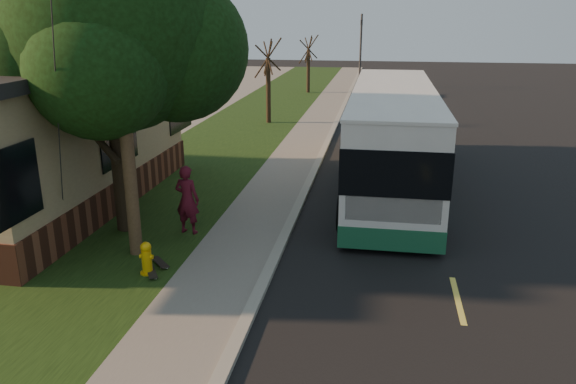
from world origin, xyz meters
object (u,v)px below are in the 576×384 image
object	(u,v)px
skateboard_main	(151,272)
skateboard_spare	(160,262)
skateboarder	(187,200)
distant_car	(384,85)
bare_tree_far	(308,65)
leafy_tree	(114,29)
bare_tree_near	(268,82)
transit_bus	(392,134)
traffic_signal	(361,46)
utility_pole	(119,57)
fire_hydrant	(147,258)

from	to	relation	value
skateboard_main	skateboard_spare	size ratio (longest dim) A/B	1.09
skateboarder	distant_car	world-z (taller)	skateboarder
bare_tree_far	skateboard_main	bearing A→B (deg)	-89.05
leafy_tree	bare_tree_near	bearing A→B (deg)	87.50
transit_bus	traffic_signal	bearing A→B (deg)	94.73
bare_tree_far	skateboard_spare	size ratio (longest dim) A/B	6.24
leafy_tree	skateboard_spare	distance (m)	5.74
skateboarder	transit_bus	bearing A→B (deg)	-124.02
utility_pole	skateboarder	size ratio (longest dim) A/B	5.03
bare_tree_near	transit_bus	size ratio (longest dim) A/B	0.36
bare_tree_near	distant_car	bearing A→B (deg)	61.86
traffic_signal	transit_bus	distance (m)	26.29
leafy_tree	transit_bus	xyz separation A→B (m)	(6.84, 5.19, -3.43)
skateboarder	skateboard_spare	bearing A→B (deg)	99.82
traffic_signal	distant_car	xyz separation A→B (m)	(1.90, -4.97, -2.32)
fire_hydrant	leafy_tree	xyz separation A→B (m)	(-1.57, 2.65, 4.73)
bare_tree_near	fire_hydrant	bearing A→B (deg)	-87.14
fire_hydrant	traffic_signal	distance (m)	34.25
leafy_tree	traffic_signal	size ratio (longest dim) A/B	1.42
transit_bus	distant_car	xyz separation A→B (m)	(-0.27, 21.19, -0.89)
utility_pole	fire_hydrant	bearing A→B (deg)	-54.62
skateboarder	skateboard_spare	distance (m)	2.16
bare_tree_far	transit_bus	size ratio (longest dim) A/B	0.33
bare_tree_near	skateboard_main	world-z (taller)	bare_tree_near
transit_bus	leafy_tree	bearing A→B (deg)	-142.80
utility_pole	transit_bus	size ratio (longest dim) A/B	0.75
transit_bus	skateboard_spare	bearing A→B (deg)	-125.04
skateboard_spare	leafy_tree	bearing A→B (deg)	127.50
transit_bus	skateboard_main	distance (m)	9.55
transit_bus	distant_car	world-z (taller)	transit_bus
skateboarder	bare_tree_far	bearing A→B (deg)	-79.14
leafy_tree	bare_tree_near	distance (m)	15.66
utility_pole	leafy_tree	xyz separation A→B (m)	(-0.87, 1.66, 0.54)
bare_tree_near	skateboarder	size ratio (longest dim) A/B	2.39
fire_hydrant	transit_bus	world-z (taller)	transit_bus
skateboard_spare	skateboard_main	bearing A→B (deg)	-90.00
transit_bus	distant_car	distance (m)	21.21
utility_pole	skateboard_spare	world-z (taller)	utility_pole
leafy_tree	bare_tree_far	world-z (taller)	leafy_tree
bare_tree_far	transit_bus	world-z (taller)	bare_tree_far
bare_tree_far	skateboarder	xyz separation A→B (m)	(0.50, -27.54, -1.03)
utility_pole	bare_tree_near	xyz separation A→B (m)	(-0.19, 17.01, -2.48)
leafy_tree	skateboard_spare	xyz separation A→B (m)	(1.67, -2.18, -5.05)
traffic_signal	skateboarder	size ratio (longest dim) A/B	3.05
transit_bus	skateboard_spare	xyz separation A→B (m)	(-5.17, -7.37, -1.62)
fire_hydrant	transit_bus	bearing A→B (deg)	56.10
fire_hydrant	skateboarder	xyz separation A→B (m)	(0.10, 2.46, 0.54)
bare_tree_far	skateboard_main	distance (m)	30.09
skateboard_main	fire_hydrant	bearing A→B (deg)	163.71
utility_pole	distant_car	size ratio (longest dim) A/B	1.83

